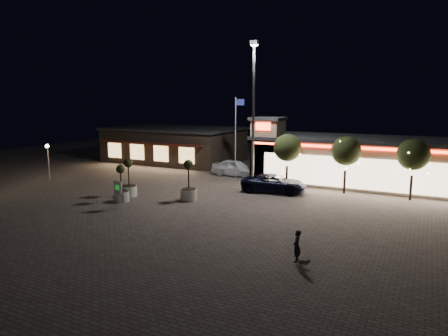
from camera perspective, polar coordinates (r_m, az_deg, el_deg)
The scene contains 17 objects.
ground at distance 27.98m, azimuth -6.25°, elevation -6.26°, with size 90.00×90.00×0.00m, color #635950.
retail_building at distance 38.98m, azimuth 18.95°, elevation 1.08°, with size 20.40×8.40×6.10m.
restaurant_building at distance 51.61m, azimuth -7.07°, elevation 3.40°, with size 16.40×11.00×4.30m.
floodlight_pole at distance 33.05m, azimuth 4.23°, elevation 8.52°, with size 0.60×0.40×12.38m.
flagpole at distance 39.31m, azimuth 1.79°, elevation 5.37°, with size 0.95×0.10×8.00m.
lamp_post_west at distance 42.53m, azimuth -23.88°, elevation 1.77°, with size 0.36×0.36×3.48m.
string_tree_a at distance 35.38m, azimuth 9.05°, elevation 2.87°, with size 2.42×2.42×4.79m.
string_tree_b at distance 34.17m, azimuth 17.04°, elevation 2.34°, with size 2.42×2.42×4.79m.
string_tree_c at distance 33.67m, azimuth 25.44°, elevation 1.73°, with size 2.42×2.42×4.79m.
pickup_truck at distance 33.88m, azimuth 7.13°, elevation -2.18°, with size 2.51×5.45×1.51m, color black.
white_sedan at distance 40.93m, azimuth 1.62°, elevation 0.02°, with size 1.97×4.90×1.67m, color white.
pedestrian at distance 19.65m, azimuth 10.36°, elevation -10.90°, with size 0.56×0.37×1.54m, color black.
dog at distance 19.28m, azimuth 11.52°, elevation -12.98°, with size 0.50×0.25×0.26m.
planter_left at distance 33.04m, azimuth -13.42°, elevation -2.32°, with size 1.25×1.25×3.08m.
planter_mid at distance 31.48m, azimuth -14.45°, elevation -3.07°, with size 1.16×1.16×2.86m.
planter_right at distance 30.95m, azimuth -5.07°, elevation -2.83°, with size 1.29×1.29×3.18m.
valet_sign at distance 29.26m, azimuth -14.95°, elevation -3.01°, with size 0.66×0.10×2.00m.
Camera 1 is at (14.93, -22.41, 7.57)m, focal length 32.00 mm.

